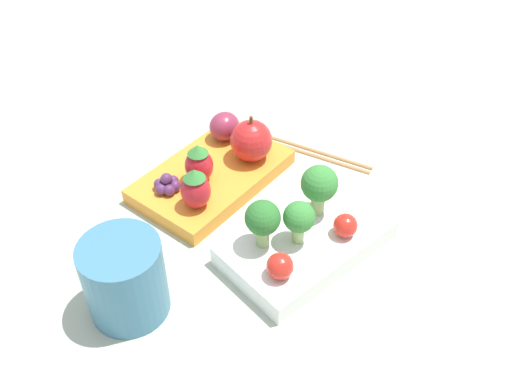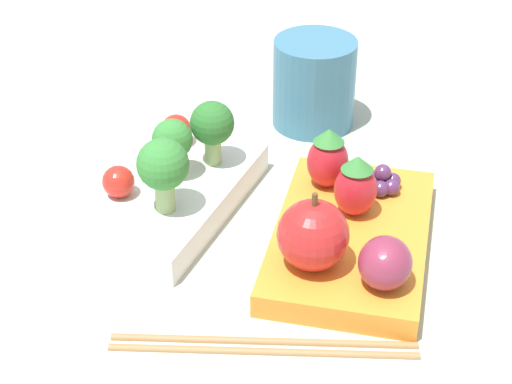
{
  "view_description": "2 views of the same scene",
  "coord_description": "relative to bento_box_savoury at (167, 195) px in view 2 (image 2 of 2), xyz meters",
  "views": [
    {
      "loc": [
        0.37,
        0.31,
        0.47
      ],
      "look_at": [
        0.0,
        -0.0,
        0.03
      ],
      "focal_mm": 40.0,
      "sensor_mm": 36.0,
      "label": 1
    },
    {
      "loc": [
        -0.54,
        -0.14,
        0.41
      ],
      "look_at": [
        0.0,
        -0.0,
        0.03
      ],
      "focal_mm": 60.0,
      "sensor_mm": 36.0,
      "label": 2
    }
  ],
  "objects": [
    {
      "name": "ground_plane",
      "position": [
        -0.01,
        -0.08,
        -0.01
      ],
      "size": [
        4.0,
        4.0,
        0.0
      ],
      "primitive_type": "plane",
      "color": "#ADB7A3"
    },
    {
      "name": "bento_box_savoury",
      "position": [
        0.0,
        0.0,
        0.0
      ],
      "size": [
        0.2,
        0.13,
        0.02
      ],
      "color": "white",
      "rests_on": "ground_plane"
    },
    {
      "name": "bento_box_fruit",
      "position": [
        -0.02,
        -0.16,
        -0.0
      ],
      "size": [
        0.19,
        0.12,
        0.02
      ],
      "color": "orange",
      "rests_on": "ground_plane"
    },
    {
      "name": "broccoli_floret_0",
      "position": [
        -0.04,
        -0.01,
        0.05
      ],
      "size": [
        0.04,
        0.04,
        0.06
      ],
      "color": "#93B770",
      "rests_on": "bento_box_savoury"
    },
    {
      "name": "broccoli_floret_1",
      "position": [
        0.01,
        -0.0,
        0.04
      ],
      "size": [
        0.03,
        0.03,
        0.05
      ],
      "color": "#93B770",
      "rests_on": "bento_box_savoury"
    },
    {
      "name": "broccoli_floret_2",
      "position": [
        0.04,
        -0.03,
        0.05
      ],
      "size": [
        0.04,
        0.04,
        0.06
      ],
      "color": "#93B770",
      "rests_on": "bento_box_savoury"
    },
    {
      "name": "cherry_tomato_0",
      "position": [
        -0.03,
        0.03,
        0.03
      ],
      "size": [
        0.03,
        0.03,
        0.03
      ],
      "color": "red",
      "rests_on": "bento_box_savoury"
    },
    {
      "name": "cherry_tomato_1",
      "position": [
        0.06,
        0.01,
        0.03
      ],
      "size": [
        0.03,
        0.03,
        0.03
      ],
      "color": "red",
      "rests_on": "bento_box_savoury"
    },
    {
      "name": "apple",
      "position": [
        -0.07,
        -0.14,
        0.03
      ],
      "size": [
        0.05,
        0.05,
        0.06
      ],
      "color": "red",
      "rests_on": "bento_box_fruit"
    },
    {
      "name": "strawberry_0",
      "position": [
        0.0,
        -0.16,
        0.03
      ],
      "size": [
        0.03,
        0.03,
        0.05
      ],
      "color": "red",
      "rests_on": "bento_box_fruit"
    },
    {
      "name": "strawberry_1",
      "position": [
        0.04,
        -0.13,
        0.03
      ],
      "size": [
        0.03,
        0.03,
        0.05
      ],
      "color": "red",
      "rests_on": "bento_box_fruit"
    },
    {
      "name": "plum",
      "position": [
        -0.08,
        -0.19,
        0.03
      ],
      "size": [
        0.04,
        0.04,
        0.04
      ],
      "color": "#892D47",
      "rests_on": "bento_box_fruit"
    },
    {
      "name": "grape_cluster",
      "position": [
        0.04,
        -0.17,
        0.02
      ],
      "size": [
        0.03,
        0.03,
        0.02
      ],
      "color": "#562D5B",
      "rests_on": "bento_box_fruit"
    },
    {
      "name": "drinking_cup",
      "position": [
        0.17,
        -0.09,
        0.03
      ],
      "size": [
        0.08,
        0.08,
        0.09
      ],
      "color": "teal",
      "rests_on": "ground_plane"
    },
    {
      "name": "chopsticks_pair",
      "position": [
        -0.14,
        -0.12,
        -0.01
      ],
      "size": [
        0.06,
        0.21,
        0.01
      ],
      "color": "#A37547",
      "rests_on": "ground_plane"
    }
  ]
}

